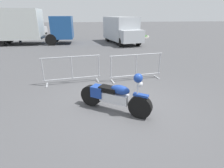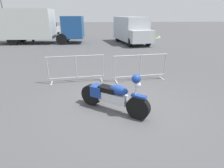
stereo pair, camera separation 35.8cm
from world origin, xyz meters
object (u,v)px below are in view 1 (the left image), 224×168
at_px(parked_car_tan, 10,30).
at_px(crowd_barrier_near, 72,70).
at_px(delivery_van, 121,29).
at_px(pedestrian, 19,33).
at_px(crowd_barrier_far, 136,67).
at_px(parked_car_silver, 36,29).
at_px(motorcycle, 114,96).
at_px(box_truck, 22,25).

bearing_deg(parked_car_tan, crowd_barrier_near, -152.09).
height_order(delivery_van, pedestrian, delivery_van).
height_order(crowd_barrier_far, delivery_van, delivery_van).
height_order(parked_car_silver, pedestrian, pedestrian).
distance_m(motorcycle, parked_car_silver, 21.05).
distance_m(delivery_van, pedestrian, 9.68).
xyz_separation_m(delivery_van, pedestrian, (-9.52, 1.71, -0.32)).
relative_size(box_truck, parked_car_silver, 1.76).
relative_size(crowd_barrier_near, parked_car_silver, 0.50).
distance_m(motorcycle, box_truck, 14.20).
distance_m(box_truck, delivery_van, 8.74).
height_order(box_truck, parked_car_silver, box_truck).
bearing_deg(motorcycle, pedestrian, 151.23).
bearing_deg(box_truck, pedestrian, 124.85).
relative_size(crowd_barrier_far, parked_car_tan, 0.51).
xyz_separation_m(crowd_barrier_far, parked_car_tan, (-10.99, 17.03, 0.17)).
bearing_deg(motorcycle, box_truck, 150.44).
height_order(crowd_barrier_near, pedestrian, pedestrian).
xyz_separation_m(crowd_barrier_far, parked_car_silver, (-8.11, 17.57, 0.19)).
distance_m(crowd_barrier_far, parked_car_silver, 19.35).
relative_size(crowd_barrier_far, delivery_van, 0.41).
bearing_deg(crowd_barrier_near, motorcycle, -61.50).
bearing_deg(crowd_barrier_near, pedestrian, 116.01).
relative_size(delivery_van, parked_car_silver, 1.21).
height_order(parked_car_tan, parked_car_silver, parked_car_silver).
bearing_deg(motorcycle, delivery_van, 112.84).
relative_size(motorcycle, parked_car_silver, 0.42).
bearing_deg(motorcycle, crowd_barrier_near, 153.30).
relative_size(box_truck, pedestrian, 4.57).
bearing_deg(parked_car_tan, parked_car_silver, -77.81).
relative_size(motorcycle, parked_car_tan, 0.43).
xyz_separation_m(motorcycle, crowd_barrier_near, (-1.27, 2.34, 0.10)).
bearing_deg(crowd_barrier_far, parked_car_silver, 114.77).
distance_m(parked_car_tan, parked_car_silver, 2.93).
height_order(crowd_barrier_near, parked_car_tan, parked_car_tan).
bearing_deg(delivery_van, motorcycle, -24.21).
xyz_separation_m(crowd_barrier_near, crowd_barrier_far, (2.55, 0.00, 0.00)).
bearing_deg(box_truck, crowd_barrier_near, -64.48).
bearing_deg(parked_car_silver, parked_car_tan, 102.19).
bearing_deg(parked_car_silver, pedestrian, -179.40).
xyz_separation_m(crowd_barrier_near, parked_car_silver, (-5.56, 17.57, 0.19)).
bearing_deg(box_truck, delivery_van, -2.90).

